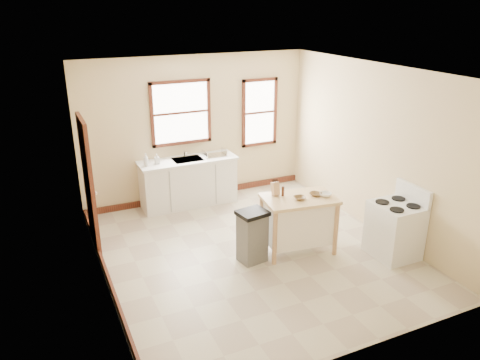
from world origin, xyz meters
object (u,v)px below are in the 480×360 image
at_px(soap_bottle_a, 146,160).
at_px(dish_rack, 214,153).
at_px(soap_bottle_b, 157,159).
at_px(bowl_a, 300,198).
at_px(gas_stove, 395,222).
at_px(knife_block, 275,189).
at_px(kitchen_island, 298,224).
at_px(bowl_c, 326,195).
at_px(trash_bin, 252,236).
at_px(pepper_grinder, 283,191).
at_px(bowl_b, 315,194).

bearing_deg(soap_bottle_a, dish_rack, -18.39).
xyz_separation_m(soap_bottle_b, dish_rack, (1.12, -0.02, -0.04)).
bearing_deg(bowl_a, dish_rack, 99.25).
xyz_separation_m(bowl_a, gas_stove, (1.29, -0.69, -0.36)).
distance_m(soap_bottle_b, knife_block, 2.52).
relative_size(kitchen_island, bowl_c, 5.94).
height_order(kitchen_island, gas_stove, gas_stove).
bearing_deg(dish_rack, kitchen_island, -69.07).
xyz_separation_m(soap_bottle_a, trash_bin, (0.98, -2.37, -0.63)).
height_order(pepper_grinder, bowl_a, pepper_grinder).
xyz_separation_m(soap_bottle_b, gas_stove, (2.81, -3.16, -0.45)).
bearing_deg(bowl_a, trash_bin, 174.79).
distance_m(soap_bottle_a, knife_block, 2.60).
relative_size(pepper_grinder, gas_stove, 0.13).
relative_size(dish_rack, bowl_b, 2.40).
xyz_separation_m(dish_rack, knife_block, (0.14, -2.16, 0.03)).
bearing_deg(kitchen_island, gas_stove, -22.91).
bearing_deg(dish_rack, soap_bottle_b, -170.16).
relative_size(kitchen_island, trash_bin, 1.34).
xyz_separation_m(dish_rack, bowl_c, (0.82, -2.52, -0.04)).
bearing_deg(gas_stove, soap_bottle_a, 134.11).
distance_m(dish_rack, bowl_c, 2.65).
height_order(bowl_a, gas_stove, gas_stove).
relative_size(soap_bottle_b, kitchen_island, 0.17).
bearing_deg(kitchen_island, bowl_b, -0.11).
height_order(soap_bottle_a, pepper_grinder, soap_bottle_a).
xyz_separation_m(pepper_grinder, gas_stove, (1.45, -0.92, -0.42)).
bearing_deg(pepper_grinder, dish_rack, 96.10).
bearing_deg(soap_bottle_b, dish_rack, 4.24).
distance_m(dish_rack, trash_bin, 2.48).
bearing_deg(knife_block, trash_bin, -153.49).
bearing_deg(knife_block, bowl_b, -24.46).
relative_size(kitchen_island, bowl_b, 6.27).
distance_m(soap_bottle_a, dish_rack, 1.34).
bearing_deg(soap_bottle_b, knife_block, -54.80).
distance_m(dish_rack, kitchen_island, 2.49).
relative_size(knife_block, bowl_c, 1.08).
xyz_separation_m(pepper_grinder, bowl_b, (0.46, -0.20, -0.05)).
height_order(soap_bottle_b, bowl_b, soap_bottle_b).
bearing_deg(gas_stove, bowl_c, 144.30).
height_order(bowl_b, gas_stove, gas_stove).
height_order(knife_block, pepper_grinder, knife_block).
height_order(dish_rack, bowl_c, dish_rack).
bearing_deg(soap_bottle_b, bowl_a, -53.40).
bearing_deg(gas_stove, knife_block, 147.46).
relative_size(pepper_grinder, trash_bin, 0.18).
relative_size(soap_bottle_b, bowl_a, 1.06).
bearing_deg(soap_bottle_a, bowl_b, -69.27).
height_order(kitchen_island, trash_bin, kitchen_island).
bearing_deg(dish_rack, bowl_c, -61.34).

